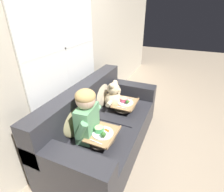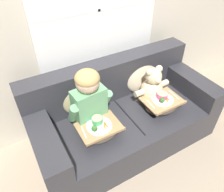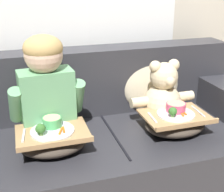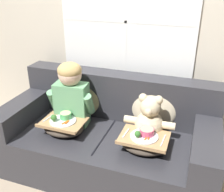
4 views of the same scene
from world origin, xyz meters
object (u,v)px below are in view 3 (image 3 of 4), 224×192
(teddy_bear, at_px, (163,96))
(lap_tray_child, at_px, (53,140))
(child_figure, at_px, (46,83))
(throw_pillow_behind_child, at_px, (44,93))
(lap_tray_teddy, at_px, (175,122))
(throw_pillow_behind_teddy, at_px, (151,82))
(couch, at_px, (108,141))

(teddy_bear, relative_size, lap_tray_child, 1.15)
(child_figure, bearing_deg, lap_tray_child, -90.21)
(throw_pillow_behind_child, distance_m, lap_tray_teddy, 0.85)
(throw_pillow_behind_child, relative_size, child_figure, 0.73)
(throw_pillow_behind_teddy, bearing_deg, teddy_bear, -89.96)
(child_figure, xyz_separation_m, lap_tray_teddy, (0.75, -0.19, -0.27))
(couch, distance_m, throw_pillow_behind_teddy, 0.52)
(lap_tray_child, relative_size, lap_tray_teddy, 0.98)
(throw_pillow_behind_teddy, bearing_deg, throw_pillow_behind_child, 180.00)
(couch, relative_size, lap_tray_child, 4.94)
(couch, relative_size, teddy_bear, 4.31)
(throw_pillow_behind_teddy, distance_m, child_figure, 0.79)
(couch, xyz_separation_m, teddy_bear, (0.37, -0.01, 0.28))
(lap_tray_teddy, bearing_deg, couch, 153.17)
(throw_pillow_behind_child, bearing_deg, lap_tray_child, -90.09)
(couch, height_order, teddy_bear, couch)
(lap_tray_child, bearing_deg, throw_pillow_behind_child, 89.91)
(throw_pillow_behind_child, distance_m, lap_tray_child, 0.41)
(throw_pillow_behind_child, height_order, lap_tray_teddy, throw_pillow_behind_child)
(couch, xyz_separation_m, throw_pillow_behind_child, (-0.37, 0.20, 0.31))
(lap_tray_teddy, bearing_deg, throw_pillow_behind_child, 152.68)
(couch, distance_m, lap_tray_teddy, 0.45)
(lap_tray_teddy, bearing_deg, lap_tray_child, 179.97)
(lap_tray_child, distance_m, lap_tray_teddy, 0.75)
(couch, bearing_deg, lap_tray_child, -153.24)
(couch, xyz_separation_m, child_figure, (-0.37, -0.00, 0.44))
(throw_pillow_behind_child, relative_size, lap_tray_child, 1.15)
(throw_pillow_behind_teddy, relative_size, child_figure, 0.73)
(child_figure, distance_m, teddy_bear, 0.77)
(throw_pillow_behind_child, height_order, lap_tray_child, throw_pillow_behind_child)
(lap_tray_child, bearing_deg, lap_tray_teddy, -0.03)
(throw_pillow_behind_teddy, height_order, teddy_bear, throw_pillow_behind_teddy)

